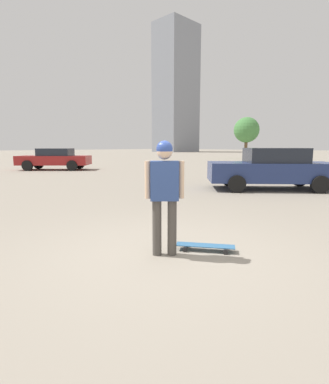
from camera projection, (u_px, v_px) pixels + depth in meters
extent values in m
plane|color=gray|center=(165.00, 254.00, 4.48)|extent=(220.00, 220.00, 0.00)
cylinder|color=#4C4742|center=(157.00, 228.00, 4.41)|extent=(0.13, 0.13, 0.83)
cylinder|color=#4C4742|center=(172.00, 228.00, 4.42)|extent=(0.13, 0.13, 0.83)
cube|color=#334C8C|center=(165.00, 181.00, 4.31)|extent=(0.42, 0.43, 0.57)
cylinder|color=beige|center=(148.00, 180.00, 4.30)|extent=(0.08, 0.08, 0.54)
cylinder|color=beige|center=(181.00, 180.00, 4.31)|extent=(0.08, 0.08, 0.54)
sphere|color=beige|center=(165.00, 152.00, 4.24)|extent=(0.22, 0.22, 0.22)
sphere|color=#2D4799|center=(165.00, 149.00, 4.24)|extent=(0.24, 0.24, 0.24)
cube|color=#336693|center=(205.00, 245.00, 4.63)|extent=(0.85, 0.67, 0.01)
cylinder|color=#262628|center=(185.00, 249.00, 4.58)|extent=(0.08, 0.07, 0.08)
cylinder|color=#262628|center=(186.00, 245.00, 4.80)|extent=(0.08, 0.07, 0.08)
cylinder|color=#262628|center=(225.00, 252.00, 4.47)|extent=(0.08, 0.07, 0.08)
cylinder|color=#262628|center=(225.00, 247.00, 4.69)|extent=(0.08, 0.07, 0.08)
cube|color=navy|center=(271.00, 172.00, 11.11)|extent=(4.60, 4.38, 0.70)
cube|color=#1E232D|center=(275.00, 155.00, 11.01)|extent=(2.61, 2.58, 0.53)
cylinder|color=black|center=(237.00, 184.00, 10.34)|extent=(0.59, 0.56, 0.61)
cylinder|color=black|center=(228.00, 178.00, 12.13)|extent=(0.59, 0.56, 0.61)
cylinder|color=black|center=(320.00, 184.00, 10.19)|extent=(0.59, 0.56, 0.61)
cylinder|color=black|center=(299.00, 179.00, 11.98)|extent=(0.59, 0.56, 0.61)
cube|color=maroon|center=(54.00, 160.00, 20.14)|extent=(4.52, 4.53, 0.61)
cube|color=#1E232D|center=(56.00, 152.00, 20.06)|extent=(2.59, 2.59, 0.48)
cylinder|color=black|center=(27.00, 166.00, 19.32)|extent=(0.62, 0.63, 0.68)
cylinder|color=black|center=(38.00, 164.00, 21.04)|extent=(0.62, 0.63, 0.68)
cylinder|color=black|center=(72.00, 166.00, 19.33)|extent=(0.62, 0.63, 0.68)
cylinder|color=black|center=(79.00, 164.00, 21.05)|extent=(0.62, 0.63, 0.68)
cube|color=gray|center=(176.00, 89.00, 79.33)|extent=(8.07, 10.31, 32.81)
cylinder|color=brown|center=(246.00, 149.00, 39.24)|extent=(0.41, 0.41, 2.51)
sphere|color=#478442|center=(247.00, 130.00, 38.87)|extent=(3.26, 3.26, 3.26)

